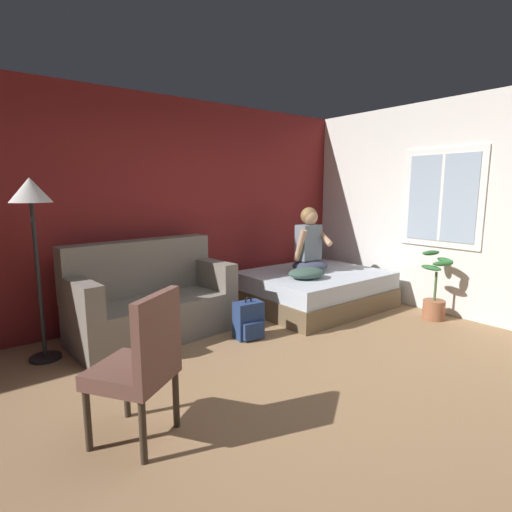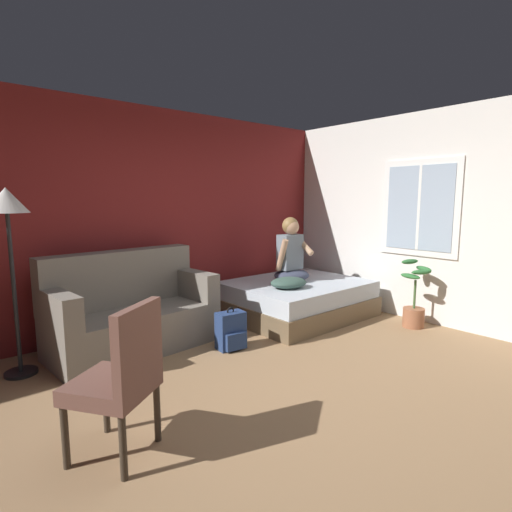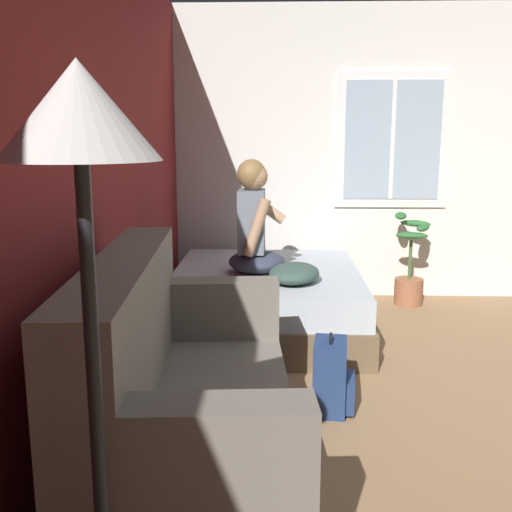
% 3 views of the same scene
% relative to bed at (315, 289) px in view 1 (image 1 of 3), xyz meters
% --- Properties ---
extents(ground_plane, '(40.00, 40.00, 0.00)m').
position_rel_bed_xyz_m(ground_plane, '(-1.82, -1.55, -0.24)').
color(ground_plane, '#93704C').
extents(wall_back_accent, '(10.77, 0.16, 2.70)m').
position_rel_bed_xyz_m(wall_back_accent, '(-1.82, 0.96, 1.11)').
color(wall_back_accent, maroon).
rests_on(wall_back_accent, ground).
extents(wall_side_with_window, '(0.19, 6.24, 2.70)m').
position_rel_bed_xyz_m(wall_side_with_window, '(1.15, -1.54, 1.12)').
color(wall_side_with_window, silver).
rests_on(wall_side_with_window, ground).
extents(bed, '(1.83, 1.50, 0.48)m').
position_rel_bed_xyz_m(bed, '(0.00, 0.00, 0.00)').
color(bed, brown).
rests_on(bed, ground).
extents(couch, '(1.76, 0.94, 1.04)m').
position_rel_bed_xyz_m(couch, '(-2.23, 0.33, 0.16)').
color(couch, slate).
rests_on(couch, ground).
extents(side_chair, '(0.64, 0.64, 0.98)m').
position_rel_bed_xyz_m(side_chair, '(-3.04, -1.41, 0.30)').
color(side_chair, '#382D23').
rests_on(side_chair, ground).
extents(person_seated, '(0.53, 0.45, 0.88)m').
position_rel_bed_xyz_m(person_seated, '(-0.03, 0.09, 0.60)').
color(person_seated, '#383D51').
rests_on(person_seated, bed).
extents(backpack, '(0.32, 0.26, 0.46)m').
position_rel_bed_xyz_m(backpack, '(-1.43, -0.40, -0.04)').
color(backpack, navy).
rests_on(backpack, ground).
extents(throw_pillow, '(0.55, 0.47, 0.14)m').
position_rel_bed_xyz_m(throw_pillow, '(-0.38, -0.21, 0.31)').
color(throw_pillow, '#385147').
rests_on(throw_pillow, bed).
extents(cell_phone, '(0.11, 0.16, 0.01)m').
position_rel_bed_xyz_m(cell_phone, '(-0.32, -0.19, 0.25)').
color(cell_phone, black).
rests_on(cell_phone, bed).
extents(floor_lamp, '(0.36, 0.36, 1.70)m').
position_rel_bed_xyz_m(floor_lamp, '(-3.29, 0.36, 1.19)').
color(floor_lamp, black).
rests_on(floor_lamp, ground).
extents(potted_plant, '(0.39, 0.37, 0.85)m').
position_rel_bed_xyz_m(potted_plant, '(0.76, -1.30, 0.07)').
color(potted_plant, '#995B3D').
rests_on(potted_plant, ground).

